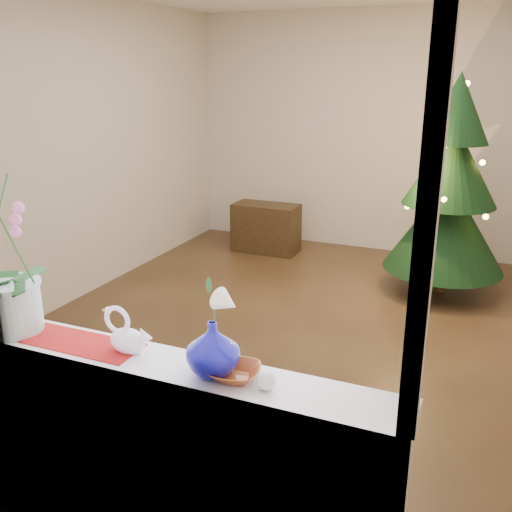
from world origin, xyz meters
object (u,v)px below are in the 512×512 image
at_px(side_table, 266,228).
at_px(swan, 127,332).
at_px(xmas_tree, 450,187).
at_px(blue_vase, 213,345).
at_px(paperweight, 266,381).
at_px(amber_dish, 235,374).
at_px(orchid_pot, 4,248).

bearing_deg(side_table, swan, -75.25).
height_order(swan, xmas_tree, xmas_tree).
xyz_separation_m(swan, blue_vase, (0.40, -0.02, 0.03)).
xyz_separation_m(blue_vase, xmas_tree, (0.51, 3.72, -0.03)).
bearing_deg(paperweight, xmas_tree, 85.64).
bearing_deg(amber_dish, side_table, 110.75).
bearing_deg(blue_vase, swan, 177.19).
relative_size(blue_vase, paperweight, 3.36).
distance_m(blue_vase, paperweight, 0.25).
distance_m(orchid_pot, side_table, 4.42).
height_order(blue_vase, paperweight, blue_vase).
xyz_separation_m(amber_dish, side_table, (-1.61, 4.26, -0.66)).
bearing_deg(xmas_tree, paperweight, -94.36).
bearing_deg(xmas_tree, blue_vase, -97.87).
bearing_deg(orchid_pot, amber_dish, 0.71).
height_order(orchid_pot, swan, orchid_pot).
bearing_deg(blue_vase, amber_dish, 1.16).
height_order(swan, paperweight, swan).
xyz_separation_m(orchid_pot, paperweight, (1.21, -0.02, -0.35)).
height_order(paperweight, side_table, paperweight).
height_order(amber_dish, xmas_tree, xmas_tree).
height_order(amber_dish, side_table, amber_dish).
distance_m(orchid_pot, paperweight, 1.26).
distance_m(blue_vase, amber_dish, 0.14).
relative_size(orchid_pot, xmas_tree, 0.38).
bearing_deg(swan, paperweight, 9.08).
xyz_separation_m(blue_vase, paperweight, (0.23, -0.03, -0.09)).
bearing_deg(side_table, paperweight, -67.83).
distance_m(swan, paperweight, 0.63).
relative_size(blue_vase, amber_dish, 1.52).
bearing_deg(paperweight, blue_vase, 173.41).
distance_m(swan, side_table, 4.45).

